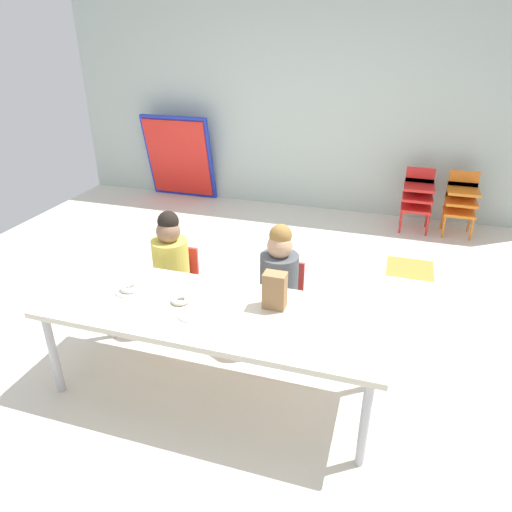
{
  "coord_description": "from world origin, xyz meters",
  "views": [
    {
      "loc": [
        1.1,
        -2.81,
        2.06
      ],
      "look_at": [
        0.38,
        -0.47,
        0.85
      ],
      "focal_mm": 32.56,
      "sensor_mm": 36.0,
      "label": 1
    }
  ],
  "objects_px": {
    "seated_child_middle_seat": "(279,275)",
    "kid_chair_orange_stack": "(461,199)",
    "folded_activity_table": "(179,158)",
    "donut_powdered_on_plate": "(130,288)",
    "paper_plate_near_edge": "(130,290)",
    "paper_bag_brown": "(275,290)",
    "donut_powdered_loose": "(181,300)",
    "craft_table": "(212,316)",
    "kid_chair_red_stack": "(418,195)",
    "paper_plate_center_table": "(193,314)",
    "seated_child_near_camera": "(171,260)"
  },
  "relations": [
    {
      "from": "seated_child_middle_seat",
      "to": "kid_chair_orange_stack",
      "type": "distance_m",
      "value": 2.86
    },
    {
      "from": "folded_activity_table",
      "to": "donut_powdered_on_plate",
      "type": "xyz_separation_m",
      "value": [
        1.24,
        -3.26,
        0.09
      ]
    },
    {
      "from": "seated_child_middle_seat",
      "to": "paper_plate_near_edge",
      "type": "xyz_separation_m",
      "value": [
        -0.81,
        -0.55,
        0.05
      ]
    },
    {
      "from": "paper_bag_brown",
      "to": "donut_powdered_loose",
      "type": "distance_m",
      "value": 0.56
    },
    {
      "from": "craft_table",
      "to": "paper_plate_near_edge",
      "type": "bearing_deg",
      "value": 176.01
    },
    {
      "from": "kid_chair_red_stack",
      "to": "paper_bag_brown",
      "type": "relative_size",
      "value": 3.09
    },
    {
      "from": "craft_table",
      "to": "seated_child_middle_seat",
      "type": "bearing_deg",
      "value": 66.72
    },
    {
      "from": "kid_chair_orange_stack",
      "to": "kid_chair_red_stack",
      "type": "bearing_deg",
      "value": 180.0
    },
    {
      "from": "paper_plate_center_table",
      "to": "donut_powdered_on_plate",
      "type": "height_order",
      "value": "donut_powdered_on_plate"
    },
    {
      "from": "craft_table",
      "to": "paper_bag_brown",
      "type": "distance_m",
      "value": 0.4
    },
    {
      "from": "seated_child_near_camera",
      "to": "paper_plate_near_edge",
      "type": "bearing_deg",
      "value": -90.25
    },
    {
      "from": "paper_plate_near_edge",
      "to": "paper_plate_center_table",
      "type": "bearing_deg",
      "value": -14.59
    },
    {
      "from": "seated_child_middle_seat",
      "to": "paper_plate_center_table",
      "type": "relative_size",
      "value": 5.1
    },
    {
      "from": "kid_chair_red_stack",
      "to": "donut_powdered_on_plate",
      "type": "xyz_separation_m",
      "value": [
        -1.73,
        -3.06,
        0.23
      ]
    },
    {
      "from": "seated_child_near_camera",
      "to": "folded_activity_table",
      "type": "height_order",
      "value": "folded_activity_table"
    },
    {
      "from": "paper_plate_near_edge",
      "to": "donut_powdered_on_plate",
      "type": "distance_m",
      "value": 0.02
    },
    {
      "from": "paper_bag_brown",
      "to": "seated_child_middle_seat",
      "type": "bearing_deg",
      "value": 100.88
    },
    {
      "from": "craft_table",
      "to": "kid_chair_orange_stack",
      "type": "distance_m",
      "value": 3.5
    },
    {
      "from": "kid_chair_orange_stack",
      "to": "donut_powdered_loose",
      "type": "bearing_deg",
      "value": -120.63
    },
    {
      "from": "seated_child_middle_seat",
      "to": "paper_plate_center_table",
      "type": "distance_m",
      "value": 0.75
    },
    {
      "from": "seated_child_middle_seat",
      "to": "donut_powdered_on_plate",
      "type": "xyz_separation_m",
      "value": [
        -0.81,
        -0.55,
        0.07
      ]
    },
    {
      "from": "kid_chair_orange_stack",
      "to": "paper_plate_center_table",
      "type": "height_order",
      "value": "kid_chair_orange_stack"
    },
    {
      "from": "paper_plate_near_edge",
      "to": "paper_plate_center_table",
      "type": "height_order",
      "value": "same"
    },
    {
      "from": "craft_table",
      "to": "paper_plate_near_edge",
      "type": "xyz_separation_m",
      "value": [
        -0.56,
        0.04,
        0.05
      ]
    },
    {
      "from": "folded_activity_table",
      "to": "seated_child_near_camera",
      "type": "bearing_deg",
      "value": -65.37
    },
    {
      "from": "donut_powdered_loose",
      "to": "paper_plate_center_table",
      "type": "bearing_deg",
      "value": -38.32
    },
    {
      "from": "craft_table",
      "to": "paper_plate_center_table",
      "type": "relative_size",
      "value": 11.19
    },
    {
      "from": "paper_bag_brown",
      "to": "donut_powdered_on_plate",
      "type": "distance_m",
      "value": 0.9
    },
    {
      "from": "folded_activity_table",
      "to": "donut_powdered_loose",
      "type": "distance_m",
      "value": 3.65
    },
    {
      "from": "seated_child_middle_seat",
      "to": "paper_plate_center_table",
      "type": "xyz_separation_m",
      "value": [
        -0.33,
        -0.67,
        0.05
      ]
    },
    {
      "from": "seated_child_near_camera",
      "to": "seated_child_middle_seat",
      "type": "height_order",
      "value": "same"
    },
    {
      "from": "folded_activity_table",
      "to": "donut_powdered_on_plate",
      "type": "relative_size",
      "value": 9.26
    },
    {
      "from": "craft_table",
      "to": "donut_powdered_loose",
      "type": "relative_size",
      "value": 17.83
    },
    {
      "from": "seated_child_middle_seat",
      "to": "donut_powdered_on_plate",
      "type": "height_order",
      "value": "seated_child_middle_seat"
    },
    {
      "from": "seated_child_middle_seat",
      "to": "donut_powdered_on_plate",
      "type": "bearing_deg",
      "value": -145.94
    },
    {
      "from": "craft_table",
      "to": "paper_plate_near_edge",
      "type": "height_order",
      "value": "paper_plate_near_edge"
    },
    {
      "from": "craft_table",
      "to": "donut_powdered_on_plate",
      "type": "height_order",
      "value": "donut_powdered_on_plate"
    },
    {
      "from": "kid_chair_orange_stack",
      "to": "folded_activity_table",
      "type": "relative_size",
      "value": 0.63
    },
    {
      "from": "seated_child_middle_seat",
      "to": "paper_plate_near_edge",
      "type": "bearing_deg",
      "value": -145.94
    },
    {
      "from": "seated_child_near_camera",
      "to": "seated_child_middle_seat",
      "type": "distance_m",
      "value": 0.81
    },
    {
      "from": "paper_bag_brown",
      "to": "paper_plate_near_edge",
      "type": "xyz_separation_m",
      "value": [
        -0.9,
        -0.09,
        -0.11
      ]
    },
    {
      "from": "seated_child_near_camera",
      "to": "paper_plate_near_edge",
      "type": "relative_size",
      "value": 5.1
    },
    {
      "from": "kid_chair_red_stack",
      "to": "kid_chair_orange_stack",
      "type": "bearing_deg",
      "value": 0.0
    },
    {
      "from": "paper_bag_brown",
      "to": "donut_powdered_loose",
      "type": "bearing_deg",
      "value": -168.17
    },
    {
      "from": "paper_plate_near_edge",
      "to": "folded_activity_table",
      "type": "bearing_deg",
      "value": 110.85
    },
    {
      "from": "kid_chair_red_stack",
      "to": "folded_activity_table",
      "type": "relative_size",
      "value": 0.63
    },
    {
      "from": "seated_child_near_camera",
      "to": "paper_plate_center_table",
      "type": "xyz_separation_m",
      "value": [
        0.48,
        -0.67,
        0.05
      ]
    },
    {
      "from": "craft_table",
      "to": "paper_bag_brown",
      "type": "xyz_separation_m",
      "value": [
        0.34,
        0.13,
        0.16
      ]
    },
    {
      "from": "kid_chair_red_stack",
      "to": "kid_chair_orange_stack",
      "type": "distance_m",
      "value": 0.45
    },
    {
      "from": "kid_chair_red_stack",
      "to": "donut_powdered_on_plate",
      "type": "height_order",
      "value": "kid_chair_red_stack"
    }
  ]
}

